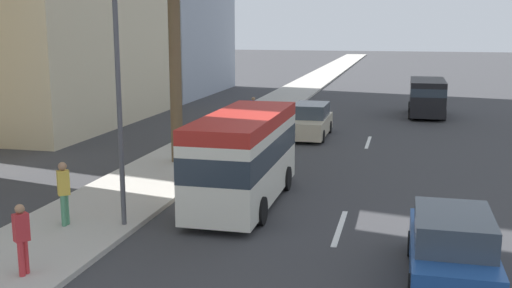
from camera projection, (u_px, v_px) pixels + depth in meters
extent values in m
plane|color=#38383A|center=(374.00, 124.00, 35.73)|extent=(198.00, 198.00, 0.00)
cube|color=#B2ADA3|center=(252.00, 118.00, 37.42)|extent=(162.00, 3.60, 0.15)
cube|color=silver|center=(340.00, 228.00, 17.58)|extent=(3.20, 0.16, 0.01)
cube|color=silver|center=(368.00, 142.00, 30.26)|extent=(3.20, 0.16, 0.01)
cube|color=beige|center=(310.00, 126.00, 31.60)|extent=(4.65, 1.78, 0.84)
cube|color=#38424C|center=(311.00, 110.00, 31.68)|extent=(2.56, 1.64, 0.69)
cylinder|color=black|center=(322.00, 136.00, 30.09)|extent=(0.64, 0.22, 0.64)
cylinder|color=black|center=(289.00, 135.00, 30.47)|extent=(0.64, 0.22, 0.64)
cylinder|color=black|center=(329.00, 127.00, 32.84)|extent=(0.64, 0.22, 0.64)
cylinder|color=black|center=(299.00, 126.00, 33.22)|extent=(0.64, 0.22, 0.64)
cube|color=silver|center=(244.00, 162.00, 19.70)|extent=(6.76, 2.13, 2.27)
cube|color=#B2261E|center=(244.00, 121.00, 19.44)|extent=(6.76, 2.13, 0.43)
cube|color=#28333D|center=(244.00, 149.00, 19.62)|extent=(6.77, 2.13, 0.76)
cylinder|color=black|center=(260.00, 211.00, 17.78)|extent=(0.84, 0.26, 0.84)
cylinder|color=black|center=(194.00, 206.00, 18.25)|extent=(0.84, 0.26, 0.84)
cylinder|color=black|center=(286.00, 178.00, 21.52)|extent=(0.84, 0.26, 0.84)
cylinder|color=black|center=(230.00, 175.00, 21.99)|extent=(0.84, 0.26, 0.84)
cube|color=#1E478C|center=(451.00, 257.00, 13.85)|extent=(4.45, 1.78, 0.82)
cube|color=#38424C|center=(453.00, 228.00, 13.49)|extent=(2.45, 1.64, 0.67)
cylinder|color=black|center=(412.00, 244.00, 15.41)|extent=(0.64, 0.22, 0.64)
cylinder|color=black|center=(481.00, 249.00, 15.03)|extent=(0.64, 0.22, 0.64)
cube|color=black|center=(427.00, 96.00, 38.59)|extent=(5.10, 2.07, 2.10)
cube|color=#2D3842|center=(427.00, 89.00, 38.50)|extent=(5.11, 2.08, 0.50)
cylinder|color=black|center=(410.00, 107.00, 40.45)|extent=(0.72, 0.24, 0.72)
cylinder|color=black|center=(441.00, 108.00, 39.99)|extent=(0.72, 0.24, 0.72)
cylinder|color=black|center=(410.00, 113.00, 37.53)|extent=(0.72, 0.24, 0.72)
cylinder|color=black|center=(444.00, 114.00, 37.07)|extent=(0.72, 0.24, 0.72)
cylinder|color=#333338|center=(253.00, 118.00, 34.49)|extent=(0.14, 0.14, 0.76)
cylinder|color=#333338|center=(254.00, 118.00, 34.64)|extent=(0.14, 0.14, 0.76)
cube|color=navy|center=(253.00, 106.00, 34.44)|extent=(0.33, 0.38, 0.60)
sphere|color=#9E7251|center=(253.00, 99.00, 34.36)|extent=(0.21, 0.21, 0.21)
cylinder|color=#4C8C66|center=(64.00, 211.00, 17.22)|extent=(0.14, 0.14, 0.88)
cylinder|color=#4C8C66|center=(67.00, 209.00, 17.37)|extent=(0.14, 0.14, 0.88)
cube|color=gold|center=(63.00, 183.00, 17.14)|extent=(0.37, 0.39, 0.70)
sphere|color=#9E7251|center=(62.00, 166.00, 17.05)|extent=(0.24, 0.24, 0.24)
cylinder|color=red|center=(21.00, 259.00, 13.79)|extent=(0.14, 0.14, 0.80)
cylinder|color=red|center=(26.00, 257.00, 13.94)|extent=(0.14, 0.14, 0.80)
cube|color=red|center=(21.00, 227.00, 13.73)|extent=(0.39, 0.36, 0.64)
sphere|color=#9E7251|center=(20.00, 209.00, 13.64)|extent=(0.22, 0.22, 0.22)
cylinder|color=brown|center=(175.00, 64.00, 24.69)|extent=(0.48, 0.48, 7.96)
cylinder|color=#4C4C51|center=(119.00, 108.00, 16.81)|extent=(0.14, 0.14, 6.66)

